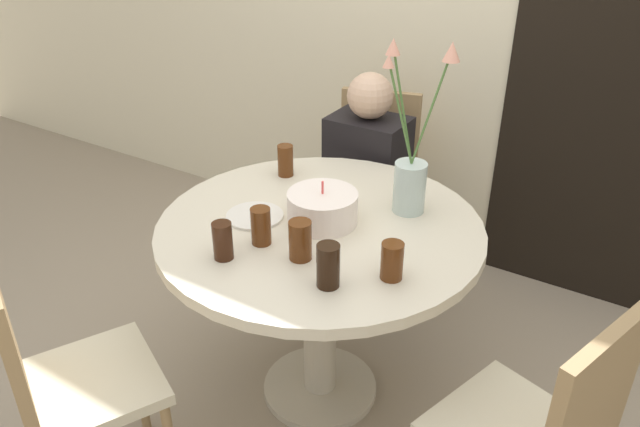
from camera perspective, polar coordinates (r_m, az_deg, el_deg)
The scene contains 16 objects.
ground_plane at distance 2.62m, azimuth 0.00°, elevation -15.78°, with size 16.00×16.00×0.00m, color gray.
wall_back at distance 3.06m, azimuth 13.44°, elevation 18.03°, with size 8.00×0.05×2.60m.
doorway_panel at distance 2.95m, azimuth 25.28°, elevation 10.13°, with size 0.90×0.01×2.05m.
dining_table at distance 2.22m, azimuth 0.00°, elevation -4.22°, with size 1.13×1.13×0.77m.
chair_far_back at distance 3.04m, azimuth 4.92°, elevation 3.32°, with size 0.49×0.49×0.93m.
chair_near_front at distance 2.06m, azimuth -22.76°, elevation -13.34°, with size 0.54×0.54×0.93m.
birthday_cake at distance 2.13m, azimuth 0.22°, elevation 0.54°, with size 0.24×0.24×0.15m.
flower_vase at distance 2.18m, azimuth 8.35°, elevation 4.13°, with size 0.23×0.14×0.60m.
side_plate at distance 2.19m, azimuth -5.98°, elevation -0.22°, with size 0.20×0.20×0.01m.
drink_glass_0 at distance 2.47m, azimuth -3.18°, elevation 4.86°, with size 0.06×0.06×0.13m.
drink_glass_1 at distance 1.80m, azimuth 0.75°, elevation -4.79°, with size 0.07×0.07×0.14m.
drink_glass_2 at distance 2.01m, azimuth -5.43°, elevation -1.15°, with size 0.07×0.07×0.13m.
drink_glass_3 at distance 1.93m, azimuth -1.82°, elevation -2.46°, with size 0.07×0.07×0.13m.
drink_glass_4 at distance 1.85m, azimuth 6.60°, elevation -4.33°, with size 0.07×0.07×0.12m.
drink_glass_5 at distance 1.95m, azimuth -8.89°, elevation -2.48°, with size 0.06×0.06×0.12m.
person_guest at distance 2.91m, azimuth 4.24°, elevation 1.68°, with size 0.34×0.24×1.09m.
Camera 1 is at (0.99, -1.57, 1.84)m, focal length 35.00 mm.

